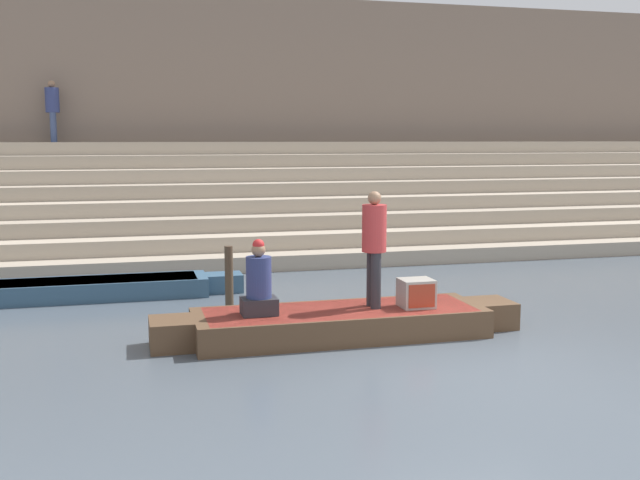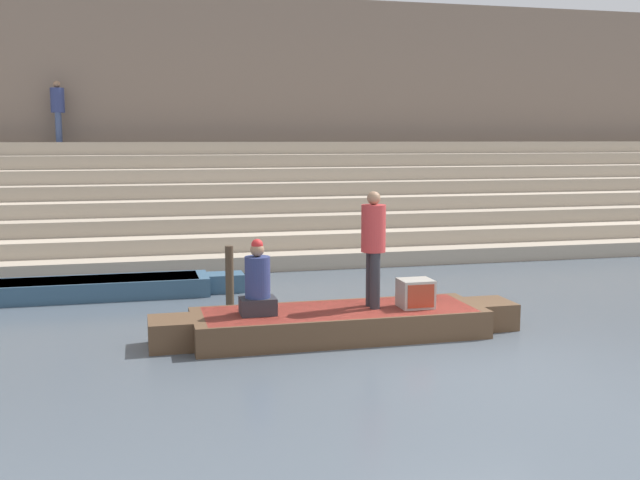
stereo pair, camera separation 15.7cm
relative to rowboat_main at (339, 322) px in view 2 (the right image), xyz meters
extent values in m
plane|color=#4C5660|center=(1.36, -1.92, -0.22)|extent=(120.00, 120.00, 0.00)
cube|color=tan|center=(1.36, 8.73, -0.05)|extent=(36.00, 6.18, 0.36)
cube|color=#B2A28D|center=(1.36, 9.11, 0.31)|extent=(36.00, 5.41, 0.36)
cube|color=tan|center=(1.36, 9.50, 0.67)|extent=(36.00, 4.64, 0.36)
cube|color=#B2A28D|center=(1.36, 9.89, 1.03)|extent=(36.00, 3.86, 0.36)
cube|color=tan|center=(1.36, 10.27, 1.39)|extent=(36.00, 3.09, 0.36)
cube|color=#B2A28D|center=(1.36, 10.66, 1.75)|extent=(36.00, 2.32, 0.36)
cube|color=tan|center=(1.36, 11.04, 2.11)|extent=(36.00, 1.55, 0.36)
cube|color=#B2A28D|center=(1.36, 11.43, 2.47)|extent=(36.00, 0.77, 0.36)
cube|color=#7F6B5B|center=(1.36, 12.42, 3.35)|extent=(34.20, 1.20, 7.15)
cube|color=#4C4037|center=(1.36, 11.80, 0.08)|extent=(34.20, 0.12, 0.60)
cube|color=brown|center=(0.00, 0.00, -0.02)|extent=(4.41, 1.40, 0.42)
cube|color=#993328|center=(0.00, 0.00, 0.17)|extent=(4.06, 1.30, 0.05)
cube|color=brown|center=(2.51, 0.00, -0.02)|extent=(0.62, 0.77, 0.42)
cube|color=brown|center=(-2.51, 0.00, -0.02)|extent=(0.62, 0.77, 0.42)
cylinder|color=olive|center=(-0.66, 0.80, 0.09)|extent=(2.63, 0.04, 0.04)
cylinder|color=#28282D|center=(0.54, 0.13, 0.62)|extent=(0.16, 0.16, 0.86)
cylinder|color=#28282D|center=(0.54, -0.07, 0.62)|extent=(0.16, 0.16, 0.86)
cylinder|color=#B23333|center=(0.54, 0.03, 1.41)|extent=(0.37, 0.37, 0.71)
sphere|color=#9E7556|center=(0.54, 0.03, 1.87)|extent=(0.20, 0.20, 0.20)
cube|color=#28282D|center=(-1.24, -0.01, 0.32)|extent=(0.52, 0.41, 0.25)
cylinder|color=navy|center=(-1.24, -0.01, 0.75)|extent=(0.37, 0.37, 0.61)
sphere|color=#9E7556|center=(-1.24, -0.01, 1.15)|extent=(0.20, 0.20, 0.20)
sphere|color=red|center=(-1.24, -0.01, 1.23)|extent=(0.17, 0.17, 0.17)
cube|color=#9E998E|center=(1.18, -0.13, 0.41)|extent=(0.50, 0.44, 0.43)
cube|color=#99331E|center=(1.18, -0.36, 0.41)|extent=(0.42, 0.02, 0.35)
cube|color=#33516B|center=(-4.11, 3.80, -0.05)|extent=(4.98, 1.04, 0.36)
cube|color=#993328|center=(-4.11, 3.80, 0.11)|extent=(4.58, 0.94, 0.05)
cube|color=#33516B|center=(-1.27, 3.80, -0.05)|extent=(0.70, 0.57, 0.36)
cylinder|color=#473828|center=(-1.39, 2.09, 0.35)|extent=(0.14, 0.14, 1.14)
cylinder|color=#3D4C75|center=(-4.95, 11.53, 3.05)|extent=(0.16, 0.16, 0.81)
cylinder|color=#3D4C75|center=(-4.95, 11.33, 3.05)|extent=(0.16, 0.16, 0.81)
cylinder|color=navy|center=(-4.95, 11.43, 3.80)|extent=(0.38, 0.38, 0.67)
sphere|color=#9E7556|center=(-4.95, 11.43, 4.23)|extent=(0.19, 0.19, 0.19)
camera|label=1|loc=(-3.08, -10.62, 2.77)|focal=42.00mm
camera|label=2|loc=(-2.92, -10.66, 2.77)|focal=42.00mm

